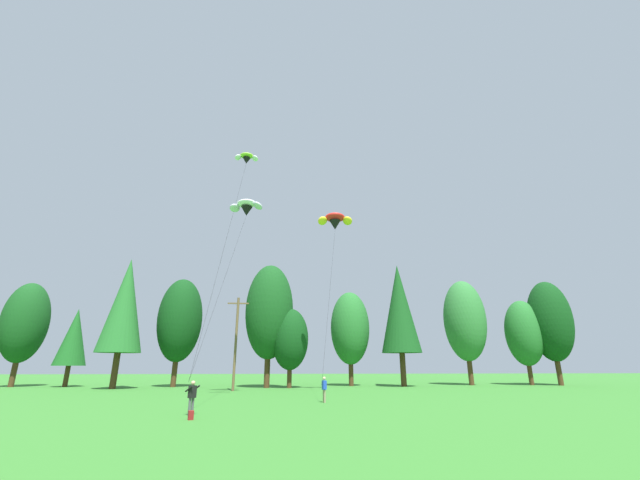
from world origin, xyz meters
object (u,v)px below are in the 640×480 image
at_px(kite_flyer_near, 192,395).
at_px(parafoil_kite_high_lime_white, 247,158).
at_px(kite_flyer_mid, 324,387).
at_px(utility_pole, 236,340).
at_px(parafoil_kite_mid_red_yellow, 335,221).
at_px(parafoil_kite_far_white, 246,207).
at_px(backpack, 191,415).

distance_m(kite_flyer_near, parafoil_kite_high_lime_white, 20.38).
height_order(kite_flyer_near, parafoil_kite_high_lime_white, parafoil_kite_high_lime_white).
bearing_deg(kite_flyer_mid, utility_pole, 121.11).
bearing_deg(utility_pole, parafoil_kite_mid_red_yellow, -15.38).
height_order(utility_pole, parafoil_kite_high_lime_white, parafoil_kite_high_lime_white).
bearing_deg(parafoil_kite_mid_red_yellow, parafoil_kite_far_white, -157.23).
bearing_deg(kite_flyer_mid, parafoil_kite_high_lime_white, 165.68).
bearing_deg(kite_flyer_mid, backpack, -130.61).
xyz_separation_m(kite_flyer_near, parafoil_kite_mid_red_yellow, (9.70, 16.95, 16.29)).
height_order(parafoil_kite_far_white, backpack, parafoil_kite_far_white).
xyz_separation_m(kite_flyer_near, kite_flyer_mid, (7.54, 6.57, -0.01)).
xyz_separation_m(kite_flyer_mid, parafoil_kite_mid_red_yellow, (2.16, 10.38, 16.30)).
xyz_separation_m(utility_pole, parafoil_kite_mid_red_yellow, (10.11, -2.78, 12.38)).
bearing_deg(parafoil_kite_high_lime_white, backpack, -93.16).
bearing_deg(kite_flyer_mid, parafoil_kite_mid_red_yellow, 78.24).
xyz_separation_m(kite_flyer_mid, parafoil_kite_high_lime_white, (-6.58, 1.68, 18.62)).
relative_size(kite_flyer_near, backpack, 4.23).
distance_m(kite_flyer_near, backpack, 1.96).
xyz_separation_m(parafoil_kite_high_lime_white, parafoil_kite_mid_red_yellow, (8.74, 8.71, -2.32)).
height_order(parafoil_kite_mid_red_yellow, parafoil_kite_far_white, parafoil_kite_mid_red_yellow).
distance_m(utility_pole, parafoil_kite_mid_red_yellow, 16.22).
bearing_deg(parafoil_kite_high_lime_white, parafoil_kite_mid_red_yellow, 44.90).
relative_size(kite_flyer_near, parafoil_kite_mid_red_yellow, 0.10).
bearing_deg(utility_pole, kite_flyer_mid, -58.89).
xyz_separation_m(parafoil_kite_high_lime_white, backpack, (-0.55, -9.99, -19.41)).
height_order(kite_flyer_mid, parafoil_kite_high_lime_white, parafoil_kite_high_lime_white).
distance_m(utility_pole, backpack, 22.00).
relative_size(utility_pole, parafoil_kite_far_white, 0.57).
height_order(utility_pole, backpack, utility_pole).
bearing_deg(utility_pole, parafoil_kite_far_white, -81.17).
distance_m(kite_flyer_mid, parafoil_kite_high_lime_white, 19.82).
height_order(parafoil_kite_high_lime_white, parafoil_kite_far_white, parafoil_kite_high_lime_white).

